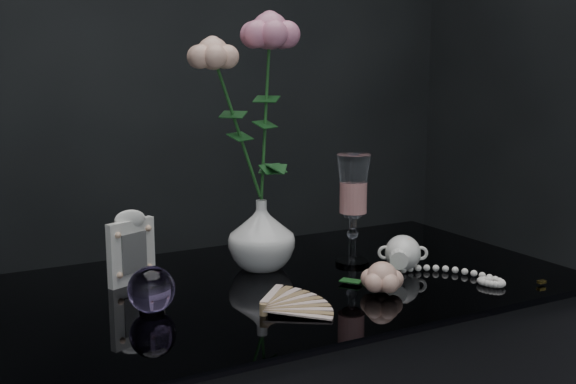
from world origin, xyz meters
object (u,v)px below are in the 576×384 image
picture_frame (131,247)px  loose_rose (382,277)px  vase (262,235)px  pearl_jar (403,251)px  paperweight (151,289)px  wine_glass (353,210)px

picture_frame → loose_rose: picture_frame is taller
picture_frame → vase: bearing=-29.9°
vase → loose_rose: size_ratio=0.83×
vase → pearl_jar: (0.24, -0.13, -0.03)m
paperweight → loose_rose: 0.39m
picture_frame → paperweight: bearing=-118.0°
paperweight → loose_rose: size_ratio=0.46×
loose_rose → pearl_jar: bearing=57.9°
vase → wine_glass: size_ratio=0.62×
wine_glass → loose_rose: 0.20m
picture_frame → paperweight: 0.17m
vase → picture_frame: same height
vase → wine_glass: wine_glass is taller
pearl_jar → picture_frame: bearing=-166.5°
wine_glass → paperweight: bearing=-169.6°
wine_glass → loose_rose: bearing=-107.7°
pearl_jar → wine_glass: bearing=161.7°
vase → pearl_jar: vase is taller
loose_rose → paperweight: bearing=-175.3°
vase → wine_glass: (0.17, -0.05, 0.04)m
wine_glass → picture_frame: wine_glass is taller
picture_frame → loose_rose: 0.45m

